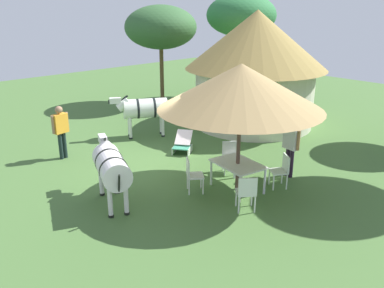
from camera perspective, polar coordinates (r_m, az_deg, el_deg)
ground_plane at (r=12.04m, az=-3.05°, el=-3.84°), size 36.00×36.00×0.00m
thatched_hut at (r=16.28m, az=8.79°, el=10.83°), size 5.44×5.44×4.42m
shade_umbrella at (r=10.14m, az=6.79°, el=7.89°), size 4.12×4.12×3.31m
patio_dining_table at (r=10.75m, az=6.36°, el=-3.08°), size 1.47×1.15×0.74m
patio_chair_near_lawn at (r=11.13m, az=12.35°, el=-3.37°), size 0.60×0.60×0.90m
patio_chair_west_end at (r=11.90m, az=5.33°, el=-1.49°), size 0.60×0.61×0.90m
patio_chair_east_end at (r=10.60m, az=-0.01°, el=-4.08°), size 0.60×0.60×0.90m
patio_chair_near_hut at (r=9.73m, az=7.59°, el=-6.50°), size 0.60×0.61×0.90m
guest_beside_umbrella at (r=11.69m, az=13.57°, el=0.15°), size 0.59×0.27×1.67m
standing_watcher at (r=13.33m, az=-17.77°, el=2.21°), size 0.29×0.60×1.70m
striped_lounge_chair at (r=13.46m, az=-1.32°, el=-0.10°), size 0.88×0.95×0.66m
zebra_nearest_camera at (r=10.01m, az=-11.17°, el=-3.03°), size 2.16×1.22×1.53m
zebra_by_umbrella at (r=14.94m, az=-6.68°, el=4.88°), size 1.38×2.01×1.58m
acacia_tree_right_background at (r=19.62m, az=-4.36°, el=15.84°), size 3.31×3.31×4.57m
acacia_tree_behind_hut at (r=20.81m, az=6.85°, el=17.27°), size 3.36×3.36×5.07m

